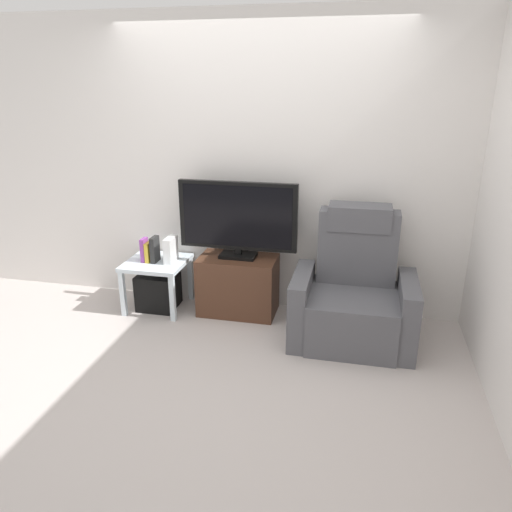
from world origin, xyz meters
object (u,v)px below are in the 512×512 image
Objects in this scene: subwoofer_box at (158,290)px; game_console at (171,250)px; side_table at (157,268)px; book_leftmost at (144,250)px; recliner_armchair at (354,296)px; book_rightmost at (155,249)px; television at (238,218)px; tv_stand at (238,285)px; book_middle at (149,252)px.

subwoofer_box is 1.46× the size of game_console.
book_leftmost reaches higher than side_table.
recliner_armchair is 4.57× the size of book_rightmost.
recliner_armchair reaches higher than side_table.
book_leftmost reaches higher than subwoofer_box.
television reaches higher than game_console.
subwoofer_box is 1.44× the size of book_rightmost.
television reaches higher than recliner_armchair.
subwoofer_box is at bearing -174.18° from television.
book_leftmost is at bearing -173.02° from game_console.
game_console reaches higher than tv_stand.
book_leftmost is 0.10m from book_rightmost.
recliner_armchair is 4.65× the size of game_console.
game_console is (0.24, 0.03, 0.01)m from book_leftmost.
book_middle is (-0.06, -0.02, 0.39)m from subwoofer_box.
book_middle is 0.77× the size of book_rightmost.
recliner_armchair is 1.68m from game_console.
game_console is (-0.62, -0.05, 0.31)m from tv_stand.
side_table reaches higher than subwoofer_box.
tv_stand is 0.77m from side_table.
subwoofer_box is at bearing 11.31° from book_leftmost.
book_middle is (-0.82, -0.08, 0.29)m from tv_stand.
book_rightmost reaches higher than tv_stand.
side_table is at bearing 0.00° from subwoofer_box.
subwoofer_box is 1.58× the size of book_leftmost.
television is at bearing 6.82° from book_middle.
recliner_armchair is 5.02× the size of book_leftmost.
book_middle is 0.78× the size of game_console.
book_rightmost is (0.06, 0.00, 0.03)m from book_middle.
side_table is at bearing 100.10° from book_rightmost.
side_table is 2.97× the size of book_middle.
tv_stand is at bearing -90.00° from television.
book_rightmost is (-0.76, -0.08, 0.31)m from tv_stand.
tv_stand is 1.29× the size of side_table.
book_rightmost is (0.10, 0.00, 0.01)m from book_leftmost.
game_console is at bearing -173.74° from television.
game_console is at bearing -175.49° from tv_stand.
book_middle reaches higher than subwoofer_box.
book_leftmost is at bearing -168.69° from subwoofer_box.
television is at bearing 5.82° from side_table.
book_leftmost is at bearing 175.26° from recliner_armchair.
game_console reaches higher than book_middle.
game_console is at bearing 6.98° from book_leftmost.
television is at bearing 7.34° from book_rightmost.
television is 0.98× the size of recliner_armchair.
book_middle is (0.04, 0.00, -0.02)m from book_leftmost.
game_console is (-1.66, 0.20, 0.21)m from recliner_armchair.
recliner_armchair is at bearing -6.81° from game_console.
game_console is (0.20, 0.03, 0.03)m from book_middle.
game_console is at bearing 11.98° from book_rightmost.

